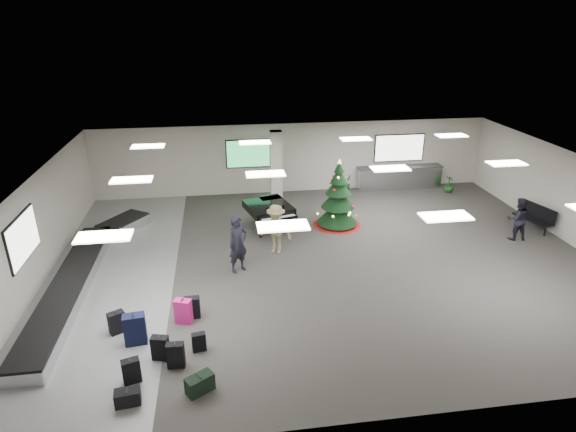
{
  "coord_description": "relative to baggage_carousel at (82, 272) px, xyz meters",
  "views": [
    {
      "loc": [
        -3.35,
        -14.11,
        7.66
      ],
      "look_at": [
        -1.15,
        1.0,
        1.27
      ],
      "focal_mm": 30.0,
      "sensor_mm": 36.0,
      "label": 1
    }
  ],
  "objects": [
    {
      "name": "christmas_tree",
      "position": [
        8.91,
        2.93,
        0.71
      ],
      "size": [
        1.89,
        1.89,
        2.7
      ],
      "color": "maroon",
      "rests_on": "ground"
    },
    {
      "name": "traveler_a",
      "position": [
        4.89,
        -0.23,
        0.74
      ],
      "size": [
        0.83,
        0.76,
        1.91
      ],
      "primitive_type": "imported",
      "rotation": [
        0.0,
        0.0,
        0.57
      ],
      "color": "black",
      "rests_on": "ground"
    },
    {
      "name": "pink_suitcase",
      "position": [
        3.28,
        -2.86,
        0.13
      ],
      "size": [
        0.5,
        0.39,
        0.71
      ],
      "rotation": [
        0.0,
        0.0,
        -0.36
      ],
      "color": "#D91C79",
      "rests_on": "ground"
    },
    {
      "name": "suitcase_8",
      "position": [
        1.6,
        -3.08,
        0.09
      ],
      "size": [
        0.47,
        0.41,
        0.62
      ],
      "rotation": [
        0.0,
        0.0,
        0.52
      ],
      "color": "black",
      "rests_on": "ground"
    },
    {
      "name": "service_counter",
      "position": [
        12.84,
        6.73,
        0.33
      ],
      "size": [
        4.05,
        0.65,
        1.08
      ],
      "color": "silver",
      "rests_on": "ground"
    },
    {
      "name": "navy_suitcase",
      "position": [
        2.14,
        -3.6,
        0.2
      ],
      "size": [
        0.57,
        0.37,
        0.85
      ],
      "rotation": [
        0.0,
        0.0,
        0.12
      ],
      "color": "black",
      "rests_on": "ground"
    },
    {
      "name": "potted_plant_right",
      "position": [
        14.98,
        5.87,
        0.18
      ],
      "size": [
        0.54,
        0.54,
        0.78
      ],
      "primitive_type": "imported",
      "rotation": [
        0.0,
        0.0,
        1.83
      ],
      "color": "#143F1B",
      "rests_on": "ground"
    },
    {
      "name": "suitcase_0",
      "position": [
        2.81,
        -4.3,
        0.1
      ],
      "size": [
        0.44,
        0.31,
        0.64
      ],
      "rotation": [
        0.0,
        0.0,
        -0.23
      ],
      "color": "black",
      "rests_on": "ground"
    },
    {
      "name": "potted_plant_left",
      "position": [
        10.26,
        6.58,
        0.21
      ],
      "size": [
        0.59,
        0.59,
        0.84
      ],
      "primitive_type": "imported",
      "rotation": [
        0.0,
        0.0,
        0.74
      ],
      "color": "#143F1B",
      "rests_on": "ground"
    },
    {
      "name": "traveler_bench",
      "position": [
        15.08,
        0.7,
        0.6
      ],
      "size": [
        0.83,
        0.66,
        1.62
      ],
      "primitive_type": "imported",
      "rotation": [
        0.0,
        0.0,
        3.08
      ],
      "color": "black",
      "rests_on": "ground"
    },
    {
      "name": "black_duffel",
      "position": [
        2.26,
        -5.71,
        -0.04
      ],
      "size": [
        0.56,
        0.35,
        0.37
      ],
      "rotation": [
        0.0,
        0.0,
        0.12
      ],
      "color": "black",
      "rests_on": "ground"
    },
    {
      "name": "suitcase_7",
      "position": [
        3.72,
        -4.12,
        0.03
      ],
      "size": [
        0.36,
        0.23,
        0.51
      ],
      "rotation": [
        0.0,
        0.0,
        0.17
      ],
      "color": "black",
      "rests_on": "ground"
    },
    {
      "name": "suitcase_3",
      "position": [
        3.51,
        -2.66,
        0.1
      ],
      "size": [
        0.41,
        0.23,
        0.64
      ],
      "rotation": [
        0.0,
        0.0,
        0.0
      ],
      "color": "black",
      "rests_on": "ground"
    },
    {
      "name": "baggage_carousel",
      "position": [
        0.0,
        0.0,
        0.0
      ],
      "size": [
        2.28,
        9.71,
        0.43
      ],
      "color": "silver",
      "rests_on": "ground"
    },
    {
      "name": "suitcase_1",
      "position": [
        3.2,
        -4.64,
        0.11
      ],
      "size": [
        0.42,
        0.24,
        0.66
      ],
      "rotation": [
        0.0,
        0.0,
        -0.05
      ],
      "color": "black",
      "rests_on": "ground"
    },
    {
      "name": "suitcase_5",
      "position": [
        2.25,
        -5.02,
        0.08
      ],
      "size": [
        0.44,
        0.32,
        0.61
      ],
      "rotation": [
        0.0,
        0.0,
        0.3
      ],
      "color": "black",
      "rests_on": "ground"
    },
    {
      "name": "bench",
      "position": [
        16.33,
        1.39,
        0.34
      ],
      "size": [
        0.89,
        1.62,
        0.98
      ],
      "rotation": [
        0.0,
        0.0,
        0.25
      ],
      "color": "black",
      "rests_on": "ground"
    },
    {
      "name": "green_duffel",
      "position": [
        3.77,
        -5.55,
        -0.01
      ],
      "size": [
        0.68,
        0.58,
        0.43
      ],
      "rotation": [
        0.0,
        0.0,
        0.56
      ],
      "color": "black",
      "rests_on": "ground"
    },
    {
      "name": "traveler_b",
      "position": [
        6.25,
        0.91,
        0.67
      ],
      "size": [
        1.31,
        1.1,
        1.76
      ],
      "primitive_type": "imported",
      "rotation": [
        0.0,
        0.0,
        -0.48
      ],
      "color": "olive",
      "rests_on": "ground"
    },
    {
      "name": "room_envelope",
      "position": [
        7.46,
        0.75,
        2.12
      ],
      "size": [
        18.02,
        14.02,
        3.21
      ],
      "color": "beige",
      "rests_on": "ground"
    },
    {
      "name": "ground",
      "position": [
        7.84,
        0.08,
        -0.21
      ],
      "size": [
        18.0,
        18.0,
        0.0
      ],
      "primitive_type": "plane",
      "color": "#3A3734",
      "rests_on": "ground"
    },
    {
      "name": "grand_piano",
      "position": [
        6.23,
        2.98,
        0.6
      ],
      "size": [
        1.98,
        2.32,
        1.14
      ],
      "rotation": [
        0.0,
        0.0,
        0.26
      ],
      "color": "black",
      "rests_on": "ground"
    }
  ]
}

